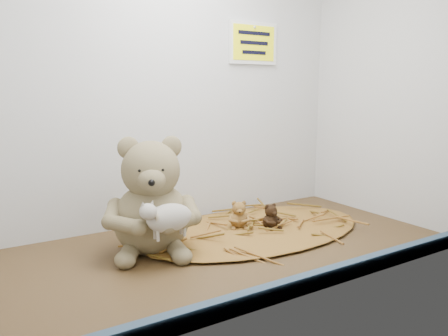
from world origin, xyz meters
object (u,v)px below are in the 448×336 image
main_teddy (151,195)px  mini_teddy_brown (271,215)px  toy_lamb (169,218)px  mini_teddy_tan (239,213)px

main_teddy → mini_teddy_brown: size_ratio=4.05×
mini_teddy_brown → toy_lamb: bearing=-171.4°
main_teddy → mini_teddy_brown: bearing=15.0°
mini_teddy_brown → main_teddy: bearing=171.4°
main_teddy → mini_teddy_tan: 28.59cm
main_teddy → mini_teddy_tan: bearing=24.5°
mini_teddy_tan → mini_teddy_brown: 9.03cm
mini_teddy_tan → mini_teddy_brown: size_ratio=1.11×
toy_lamb → mini_teddy_brown: bearing=10.9°
main_teddy → mini_teddy_tan: (27.04, 1.53, -9.17)cm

